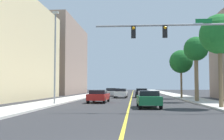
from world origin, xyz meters
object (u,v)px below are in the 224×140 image
(traffic_signal_mast, at_px, (190,43))
(car_black, at_px, (141,93))
(car_green, at_px, (148,99))
(car_red, at_px, (99,96))
(palm_mid, at_px, (196,50))
(car_white, at_px, (121,93))
(palm_near, at_px, (220,35))
(palm_far, at_px, (181,62))
(car_blue, at_px, (115,91))
(street_lamp, at_px, (55,53))
(car_silver, at_px, (112,92))

(traffic_signal_mast, distance_m, car_black, 25.48)
(car_green, bearing_deg, car_red, 125.24)
(palm_mid, distance_m, car_black, 14.97)
(car_red, bearing_deg, traffic_signal_mast, -52.99)
(car_white, distance_m, car_green, 19.60)
(palm_near, relative_size, palm_far, 1.08)
(car_blue, bearing_deg, car_black, -71.12)
(palm_mid, height_order, car_black, palm_mid)
(street_lamp, distance_m, palm_near, 14.85)
(palm_near, distance_m, car_white, 22.51)
(palm_mid, bearing_deg, car_blue, 112.82)
(car_green, bearing_deg, street_lamp, 161.59)
(car_blue, bearing_deg, car_green, -83.81)
(street_lamp, bearing_deg, car_black, 64.42)
(palm_mid, bearing_deg, street_lamp, -159.50)
(street_lamp, distance_m, car_green, 10.11)
(car_black, bearing_deg, palm_far, -37.39)
(traffic_signal_mast, distance_m, car_green, 6.34)
(street_lamp, bearing_deg, palm_far, 44.57)
(car_red, relative_size, car_silver, 1.09)
(car_green, bearing_deg, palm_mid, 52.27)
(traffic_signal_mast, xyz_separation_m, palm_far, (2.97, 20.91, 0.57))
(car_blue, xyz_separation_m, car_red, (0.03, -27.16, -0.00))
(car_white, bearing_deg, car_green, -78.81)
(palm_near, relative_size, car_green, 1.70)
(palm_near, height_order, car_white, palm_near)
(palm_near, distance_m, car_green, 7.70)
(car_black, bearing_deg, street_lamp, -116.75)
(car_red, bearing_deg, palm_far, 45.14)
(car_white, relative_size, car_green, 1.02)
(car_blue, distance_m, car_silver, 7.96)
(car_blue, distance_m, car_black, 13.93)
(palm_near, height_order, car_green, palm_near)
(palm_mid, distance_m, car_red, 12.05)
(palm_near, height_order, car_silver, palm_near)
(car_red, xyz_separation_m, car_green, (5.07, -6.66, 0.02))
(car_green, bearing_deg, car_white, 97.44)
(palm_mid, relative_size, car_blue, 1.82)
(palm_near, relative_size, palm_mid, 1.03)
(street_lamp, height_order, car_silver, street_lamp)
(street_lamp, relative_size, palm_near, 1.20)
(palm_mid, bearing_deg, palm_near, -90.53)
(car_red, bearing_deg, car_silver, 92.29)
(traffic_signal_mast, relative_size, car_white, 2.09)
(car_red, distance_m, car_silver, 19.21)
(car_blue, relative_size, car_silver, 0.94)
(palm_far, xyz_separation_m, car_silver, (-10.83, 9.14, -4.56))
(palm_near, height_order, palm_mid, palm_near)
(palm_mid, xyz_separation_m, car_white, (-8.99, 11.31, -5.10))
(car_silver, distance_m, car_green, 26.39)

